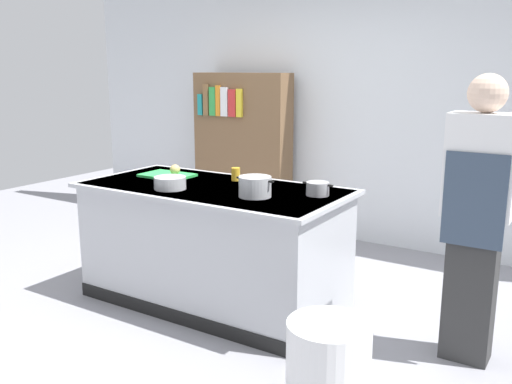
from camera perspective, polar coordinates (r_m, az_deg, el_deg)
ground_plane at (r=4.35m, az=-4.27°, el=-11.09°), size 10.00×10.00×0.00m
back_wall at (r=5.81m, az=8.05°, el=10.04°), size 6.40×0.12×3.00m
counter_island at (r=4.19m, az=-4.38°, el=-5.25°), size 1.98×0.98×0.90m
cutting_board at (r=4.49m, az=-9.11°, el=1.70°), size 0.40×0.28×0.02m
onion at (r=4.45m, az=-8.32°, el=2.29°), size 0.08×0.08×0.08m
stock_pot at (r=3.72m, az=-0.10°, el=0.56°), size 0.29×0.22×0.14m
sauce_pan at (r=3.79m, az=6.35°, el=0.34°), size 0.22×0.16×0.09m
mixing_bowl at (r=4.02m, az=-8.81°, el=0.93°), size 0.23×0.23×0.09m
juice_cup at (r=4.27m, az=-2.10°, el=1.84°), size 0.07×0.07×0.10m
trash_bin at (r=2.97m, az=7.40°, el=-17.67°), size 0.43×0.43×0.51m
person_chef at (r=3.49m, az=21.73°, el=-2.13°), size 0.38×0.25×1.72m
bookshelf at (r=6.06m, az=-1.41°, el=4.13°), size 1.10×0.31×1.70m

